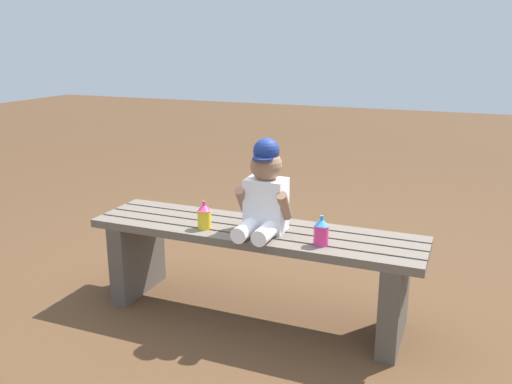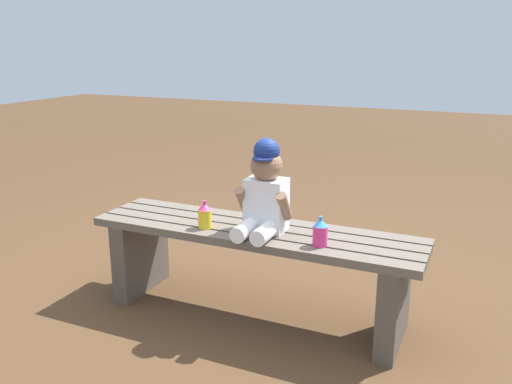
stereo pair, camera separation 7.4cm
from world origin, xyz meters
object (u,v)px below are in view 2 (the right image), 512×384
Objects in this scene: sippy_cup_right at (320,232)px; sippy_cup_left at (205,215)px; park_bench at (255,257)px; child_figure at (265,192)px.

sippy_cup_left is at bearing 180.00° from sippy_cup_right.
sippy_cup_right reaches higher than park_bench.
sippy_cup_left is at bearing -156.36° from park_bench.
sippy_cup_left is 0.53m from sippy_cup_right.
park_bench is 0.29m from sippy_cup_left.
child_figure is (0.06, -0.02, 0.31)m from park_bench.
child_figure is 3.26× the size of sippy_cup_left.
park_bench is 0.39m from sippy_cup_right.
child_figure is at bearing 166.88° from sippy_cup_right.
child_figure reaches higher than sippy_cup_right.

